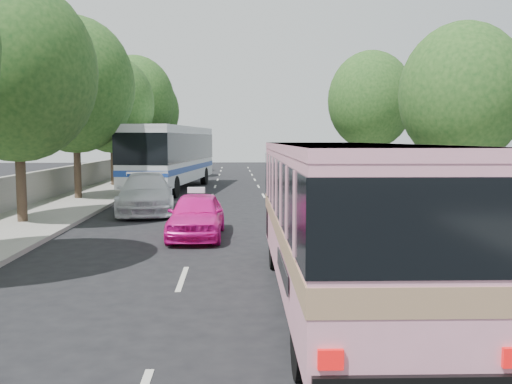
{
  "coord_description": "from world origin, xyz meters",
  "views": [
    {
      "loc": [
        -0.75,
        -14.14,
        3.17
      ],
      "look_at": [
        -0.05,
        1.86,
        1.6
      ],
      "focal_mm": 38.0,
      "sensor_mm": 36.0,
      "label": 1
    }
  ],
  "objects": [
    {
      "name": "tree_left_d",
      "position": [
        -8.52,
        21.94,
        5.63
      ],
      "size": [
        5.52,
        5.52,
        8.6
      ],
      "color": "#38281E",
      "rests_on": "ground"
    },
    {
      "name": "tour_coach_front",
      "position": [
        -4.5,
        19.77,
        2.36
      ],
      "size": [
        4.56,
        13.39,
        3.93
      ],
      "rotation": [
        0.0,
        0.0,
        -0.13
      ],
      "color": "silver",
      "rests_on": "ground"
    },
    {
      "name": "tree_left_b",
      "position": [
        -8.42,
        5.94,
        5.82
      ],
      "size": [
        5.7,
        5.7,
        8.88
      ],
      "color": "#38281E",
      "rests_on": "ground"
    },
    {
      "name": "low_wall",
      "position": [
        -10.3,
        20.0,
        0.9
      ],
      "size": [
        0.3,
        90.0,
        1.5
      ],
      "primitive_type": "cube",
      "color": "#9E998E",
      "rests_on": "sidewalk_left"
    },
    {
      "name": "tree_right_near",
      "position": [
        8.78,
        7.94,
        5.2
      ],
      "size": [
        5.1,
        5.1,
        7.95
      ],
      "color": "#38281E",
      "rests_on": "ground"
    },
    {
      "name": "tree_left_c",
      "position": [
        -8.62,
        13.94,
        6.12
      ],
      "size": [
        6.0,
        6.0,
        9.35
      ],
      "color": "#38281E",
      "rests_on": "ground"
    },
    {
      "name": "pink_bus",
      "position": [
        1.3,
        -4.0,
        1.92
      ],
      "size": [
        2.64,
        9.69,
        3.08
      ],
      "rotation": [
        0.0,
        0.0,
        -0.02
      ],
      "color": "pink",
      "rests_on": "ground"
    },
    {
      "name": "tree_left_f",
      "position": [
        -8.62,
        37.94,
        6.0
      ],
      "size": [
        5.88,
        5.88,
        9.16
      ],
      "color": "#38281E",
      "rests_on": "ground"
    },
    {
      "name": "tree_left_e",
      "position": [
        -8.42,
        29.94,
        6.43
      ],
      "size": [
        6.3,
        6.3,
        9.82
      ],
      "color": "#38281E",
      "rests_on": "ground"
    },
    {
      "name": "sidewalk_left",
      "position": [
        -8.5,
        20.0,
        0.07
      ],
      "size": [
        4.0,
        90.0,
        0.15
      ],
      "primitive_type": "cube",
      "color": "#9E998E",
      "rests_on": "ground"
    },
    {
      "name": "taxi_roof_sign",
      "position": [
        -1.92,
        3.28,
        1.53
      ],
      "size": [
        0.55,
        0.19,
        0.18
      ],
      "primitive_type": "cube",
      "rotation": [
        0.0,
        0.0,
        -0.02
      ],
      "color": "silver",
      "rests_on": "pink_taxi"
    },
    {
      "name": "sidewalk_right",
      "position": [
        8.5,
        20.0,
        0.06
      ],
      "size": [
        4.0,
        90.0,
        0.12
      ],
      "primitive_type": "cube",
      "color": "#9E998E",
      "rests_on": "ground"
    },
    {
      "name": "pink_taxi",
      "position": [
        -1.92,
        3.28,
        0.72
      ],
      "size": [
        1.8,
        4.27,
        1.44
      ],
      "primitive_type": "imported",
      "rotation": [
        0.0,
        0.0,
        -0.02
      ],
      "color": "#F5159F",
      "rests_on": "ground"
    },
    {
      "name": "ground",
      "position": [
        0.0,
        0.0,
        0.0
      ],
      "size": [
        120.0,
        120.0,
        0.0
      ],
      "primitive_type": "plane",
      "color": "black",
      "rests_on": "ground"
    },
    {
      "name": "white_pickup",
      "position": [
        -4.5,
        9.35,
        0.83
      ],
      "size": [
        3.03,
        6.0,
        1.67
      ],
      "primitive_type": "imported",
      "rotation": [
        0.0,
        0.0,
        0.12
      ],
      "color": "silver",
      "rests_on": "ground"
    },
    {
      "name": "tour_coach_rear",
      "position": [
        -6.3,
        32.45,
        2.01
      ],
      "size": [
        3.13,
        11.3,
        3.34
      ],
      "rotation": [
        0.0,
        0.0,
        0.06
      ],
      "color": "silver",
      "rests_on": "ground"
    },
    {
      "name": "tree_right_far",
      "position": [
        9.08,
        23.94,
        6.12
      ],
      "size": [
        6.0,
        6.0,
        9.35
      ],
      "color": "#38281E",
      "rests_on": "ground"
    }
  ]
}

